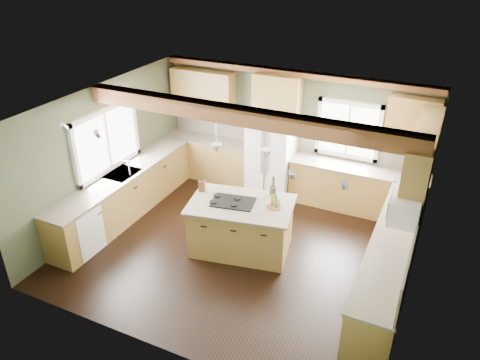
% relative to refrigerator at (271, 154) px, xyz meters
% --- Properties ---
extents(floor, '(5.60, 5.60, 0.00)m').
position_rel_refrigerator_xyz_m(floor, '(0.30, -2.12, -0.90)').
color(floor, black).
rests_on(floor, ground).
extents(ceiling, '(5.60, 5.60, 0.00)m').
position_rel_refrigerator_xyz_m(ceiling, '(0.30, -2.12, 1.70)').
color(ceiling, silver).
rests_on(ceiling, wall_back).
extents(wall_back, '(5.60, 0.00, 5.60)m').
position_rel_refrigerator_xyz_m(wall_back, '(0.30, 0.38, 0.40)').
color(wall_back, '#404632').
rests_on(wall_back, ground).
extents(wall_left, '(0.00, 5.00, 5.00)m').
position_rel_refrigerator_xyz_m(wall_left, '(-2.50, -2.12, 0.40)').
color(wall_left, '#404632').
rests_on(wall_left, ground).
extents(wall_right, '(0.00, 5.00, 5.00)m').
position_rel_refrigerator_xyz_m(wall_right, '(3.10, -2.12, 0.40)').
color(wall_right, '#404632').
rests_on(wall_right, ground).
extents(ceiling_beam, '(5.55, 0.26, 0.26)m').
position_rel_refrigerator_xyz_m(ceiling_beam, '(0.30, -2.13, 1.57)').
color(ceiling_beam, '#512C17').
rests_on(ceiling_beam, ceiling).
extents(soffit_trim, '(5.55, 0.20, 0.10)m').
position_rel_refrigerator_xyz_m(soffit_trim, '(0.30, 0.28, 1.64)').
color(soffit_trim, '#512C17').
rests_on(soffit_trim, ceiling).
extents(backsplash_back, '(5.58, 0.03, 0.58)m').
position_rel_refrigerator_xyz_m(backsplash_back, '(0.30, 0.36, 0.31)').
color(backsplash_back, brown).
rests_on(backsplash_back, wall_back).
extents(backsplash_right, '(0.03, 3.70, 0.58)m').
position_rel_refrigerator_xyz_m(backsplash_right, '(3.08, -2.07, 0.31)').
color(backsplash_right, brown).
rests_on(backsplash_right, wall_right).
extents(base_cab_back_left, '(2.02, 0.60, 0.88)m').
position_rel_refrigerator_xyz_m(base_cab_back_left, '(-1.49, 0.08, -0.46)').
color(base_cab_back_left, brown).
rests_on(base_cab_back_left, floor).
extents(counter_back_left, '(2.06, 0.64, 0.04)m').
position_rel_refrigerator_xyz_m(counter_back_left, '(-1.49, 0.08, 0.00)').
color(counter_back_left, brown).
rests_on(counter_back_left, base_cab_back_left).
extents(base_cab_back_right, '(2.62, 0.60, 0.88)m').
position_rel_refrigerator_xyz_m(base_cab_back_right, '(1.79, 0.08, -0.46)').
color(base_cab_back_right, brown).
rests_on(base_cab_back_right, floor).
extents(counter_back_right, '(2.66, 0.64, 0.04)m').
position_rel_refrigerator_xyz_m(counter_back_right, '(1.79, 0.08, 0.00)').
color(counter_back_right, brown).
rests_on(counter_back_right, base_cab_back_right).
extents(base_cab_left, '(0.60, 3.70, 0.88)m').
position_rel_refrigerator_xyz_m(base_cab_left, '(-2.20, -2.07, -0.46)').
color(base_cab_left, brown).
rests_on(base_cab_left, floor).
extents(counter_left, '(0.64, 3.74, 0.04)m').
position_rel_refrigerator_xyz_m(counter_left, '(-2.20, -2.07, 0.00)').
color(counter_left, brown).
rests_on(counter_left, base_cab_left).
extents(base_cab_right, '(0.60, 3.70, 0.88)m').
position_rel_refrigerator_xyz_m(base_cab_right, '(2.80, -2.07, -0.46)').
color(base_cab_right, brown).
rests_on(base_cab_right, floor).
extents(counter_right, '(0.64, 3.74, 0.04)m').
position_rel_refrigerator_xyz_m(counter_right, '(2.80, -2.07, 0.00)').
color(counter_right, brown).
rests_on(counter_right, base_cab_right).
extents(upper_cab_back_left, '(1.40, 0.35, 0.90)m').
position_rel_refrigerator_xyz_m(upper_cab_back_left, '(-1.69, 0.21, 1.05)').
color(upper_cab_back_left, brown).
rests_on(upper_cab_back_left, wall_back).
extents(upper_cab_over_fridge, '(0.96, 0.35, 0.70)m').
position_rel_refrigerator_xyz_m(upper_cab_over_fridge, '(-0.00, 0.21, 1.25)').
color(upper_cab_over_fridge, brown).
rests_on(upper_cab_over_fridge, wall_back).
extents(upper_cab_right, '(0.35, 2.20, 0.90)m').
position_rel_refrigerator_xyz_m(upper_cab_right, '(2.92, -1.22, 1.05)').
color(upper_cab_right, brown).
rests_on(upper_cab_right, wall_right).
extents(upper_cab_back_corner, '(0.90, 0.35, 0.90)m').
position_rel_refrigerator_xyz_m(upper_cab_back_corner, '(2.60, 0.21, 1.05)').
color(upper_cab_back_corner, brown).
rests_on(upper_cab_back_corner, wall_back).
extents(window_left, '(0.04, 1.60, 1.05)m').
position_rel_refrigerator_xyz_m(window_left, '(-2.48, -2.07, 0.65)').
color(window_left, white).
rests_on(window_left, wall_left).
extents(window_back, '(1.10, 0.04, 1.00)m').
position_rel_refrigerator_xyz_m(window_back, '(1.45, 0.36, 0.65)').
color(window_back, white).
rests_on(window_back, wall_back).
extents(sink, '(0.50, 0.65, 0.03)m').
position_rel_refrigerator_xyz_m(sink, '(-2.20, -2.07, 0.01)').
color(sink, '#262628').
rests_on(sink, counter_left).
extents(faucet, '(0.02, 0.02, 0.28)m').
position_rel_refrigerator_xyz_m(faucet, '(-2.02, -2.07, 0.15)').
color(faucet, '#B2B2B7').
rests_on(faucet, sink).
extents(dishwasher, '(0.60, 0.60, 0.84)m').
position_rel_refrigerator_xyz_m(dishwasher, '(-2.19, -3.37, -0.47)').
color(dishwasher, white).
rests_on(dishwasher, floor).
extents(oven, '(0.60, 0.72, 0.84)m').
position_rel_refrigerator_xyz_m(oven, '(2.79, -3.37, -0.47)').
color(oven, white).
rests_on(oven, floor).
extents(microwave, '(0.40, 0.70, 0.38)m').
position_rel_refrigerator_xyz_m(microwave, '(2.88, -2.17, 0.65)').
color(microwave, white).
rests_on(microwave, wall_right).
extents(pendant_left, '(0.18, 0.18, 0.16)m').
position_rel_refrigerator_xyz_m(pendant_left, '(-0.09, -2.20, 0.98)').
color(pendant_left, '#B2B2B7').
rests_on(pendant_left, ceiling).
extents(pendant_right, '(0.18, 0.18, 0.16)m').
position_rel_refrigerator_xyz_m(pendant_right, '(0.71, -2.05, 0.98)').
color(pendant_right, '#B2B2B7').
rests_on(pendant_right, ceiling).
extents(refrigerator, '(0.90, 0.74, 1.80)m').
position_rel_refrigerator_xyz_m(refrigerator, '(0.00, 0.00, 0.00)').
color(refrigerator, white).
rests_on(refrigerator, floor).
extents(island, '(1.79, 1.29, 0.88)m').
position_rel_refrigerator_xyz_m(island, '(0.31, -2.13, -0.46)').
color(island, brown).
rests_on(island, floor).
extents(island_top, '(1.92, 1.41, 0.04)m').
position_rel_refrigerator_xyz_m(island_top, '(0.31, -2.13, 0.00)').
color(island_top, brown).
rests_on(island_top, island).
extents(cooktop, '(0.78, 0.60, 0.02)m').
position_rel_refrigerator_xyz_m(cooktop, '(0.18, -2.15, 0.03)').
color(cooktop, black).
rests_on(cooktop, island_top).
extents(knife_block, '(0.14, 0.12, 0.19)m').
position_rel_refrigerator_xyz_m(knife_block, '(-0.50, -2.03, 0.12)').
color(knife_block, brown).
rests_on(knife_block, island_top).
extents(utensil_crock, '(0.12, 0.12, 0.15)m').
position_rel_refrigerator_xyz_m(utensil_crock, '(0.67, -1.61, 0.10)').
color(utensil_crock, '#473F39').
rests_on(utensil_crock, island_top).
extents(bottle_tray, '(0.31, 0.31, 0.23)m').
position_rel_refrigerator_xyz_m(bottle_tray, '(0.85, -1.99, 0.13)').
color(bottle_tray, brown).
rests_on(bottle_tray, island_top).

